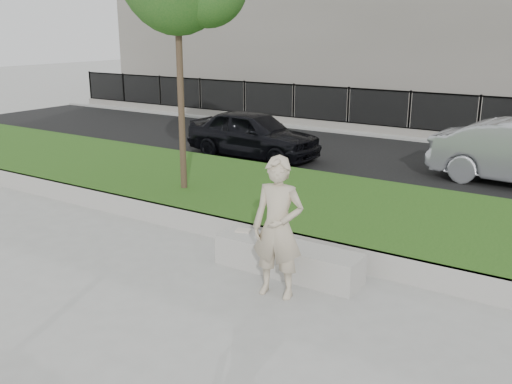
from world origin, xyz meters
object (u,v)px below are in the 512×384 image
Objects in this scene: book at (243,231)px; stone_bench at (287,259)px; man at (278,228)px; car_dark at (253,134)px.

stone_bench is at bearing -23.32° from book.
car_dark is at bearing 115.40° from man.
book is (-0.88, 0.10, 0.25)m from stone_bench.
man reaches higher than stone_bench.
book is (-1.12, 0.79, -0.50)m from man.
stone_bench is 1.05m from man.
stone_bench is at bearing -140.39° from car_dark.
man is at bearing -141.89° from car_dark.
man is 8.64m from car_dark.
book is at bearing -145.38° from car_dark.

